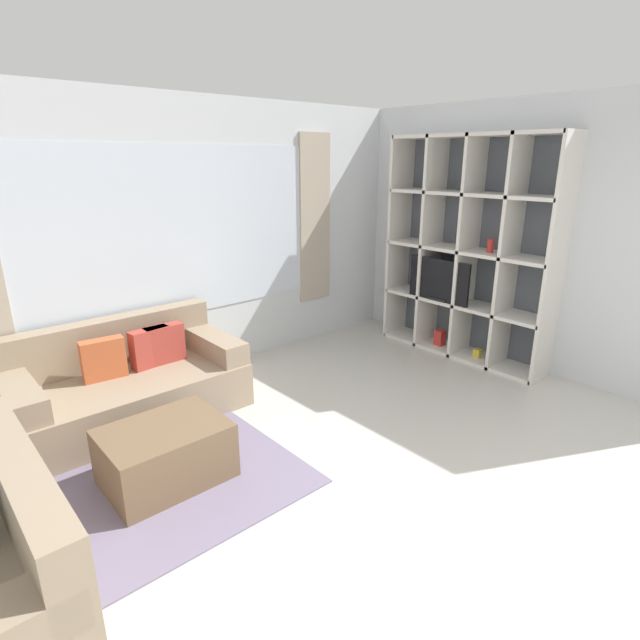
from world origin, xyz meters
The scene contains 7 objects.
ground_plane centered at (0.00, 0.00, 0.00)m, with size 16.00×16.00×0.00m, color beige.
wall_back centered at (0.00, 3.38, 1.36)m, with size 6.76×0.11×2.70m.
wall_right centered at (2.82, 1.68, 1.35)m, with size 0.07×4.55×2.70m, color silver.
area_rug centered at (-1.33, 1.85, 0.01)m, with size 2.39×1.63×0.01m, color slate.
shelving_unit centered at (2.61, 1.84, 1.17)m, with size 0.42×1.94×2.37m.
couch_main centered at (-0.80, 2.88, 0.29)m, with size 1.85×0.94×0.80m.
ottoman centered at (-0.97, 1.81, 0.20)m, with size 0.80×0.60×0.41m.
Camera 1 is at (-2.13, -1.11, 2.13)m, focal length 28.00 mm.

